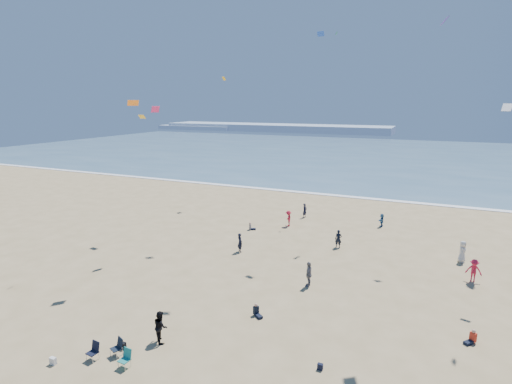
% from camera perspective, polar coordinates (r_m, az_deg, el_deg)
% --- Properties ---
extents(ocean, '(220.00, 100.00, 0.06)m').
position_cam_1_polar(ocean, '(108.78, 17.98, 4.94)').
color(ocean, '#476B84').
rests_on(ocean, ground).
extents(surf_line, '(220.00, 1.20, 0.08)m').
position_cam_1_polar(surf_line, '(59.96, 12.69, -0.62)').
color(surf_line, white).
rests_on(surf_line, ground).
extents(headland_far, '(110.00, 20.00, 3.20)m').
position_cam_1_polar(headland_far, '(196.08, 2.67, 9.17)').
color(headland_far, '#7A8EA8').
rests_on(headland_far, ground).
extents(headland_near, '(40.00, 14.00, 2.00)m').
position_cam_1_polar(headland_near, '(209.64, -8.22, 9.12)').
color(headland_near, '#7A8EA8').
rests_on(headland_near, ground).
extents(standing_flyers, '(21.22, 37.01, 1.95)m').
position_cam_1_polar(standing_flyers, '(29.55, 14.33, -12.98)').
color(standing_flyers, white).
rests_on(standing_flyers, ground).
extents(seated_group, '(21.41, 29.82, 0.84)m').
position_cam_1_polar(seated_group, '(26.02, 3.94, -17.54)').
color(seated_group, white).
rests_on(seated_group, ground).
extents(chair_cluster, '(2.65, 1.52, 1.00)m').
position_cam_1_polar(chair_cluster, '(24.12, -20.05, -20.79)').
color(chair_cluster, black).
rests_on(chair_cluster, ground).
extents(white_tote, '(0.35, 0.20, 0.40)m').
position_cam_1_polar(white_tote, '(25.19, -27.01, -20.71)').
color(white_tote, silver).
rests_on(white_tote, ground).
extents(black_backpack, '(0.30, 0.22, 0.38)m').
position_cam_1_polar(black_backpack, '(25.06, -18.45, -20.11)').
color(black_backpack, black).
rests_on(black_backpack, ground).
extents(navy_bag, '(0.28, 0.18, 0.34)m').
position_cam_1_polar(navy_bag, '(22.72, 9.16, -23.42)').
color(navy_bag, black).
rests_on(navy_bag, ground).
extents(kites_aloft, '(39.82, 36.78, 29.30)m').
position_cam_1_polar(kites_aloft, '(26.19, 23.36, 13.46)').
color(kites_aloft, silver).
rests_on(kites_aloft, ground).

